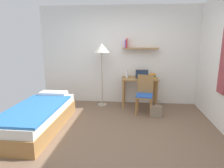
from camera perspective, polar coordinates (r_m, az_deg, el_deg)
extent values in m
plane|color=brown|center=(3.76, 0.82, -14.52)|extent=(5.28, 5.28, 0.00)
cube|color=white|center=(5.38, 2.79, 8.19)|extent=(4.40, 0.05, 2.60)
cube|color=#9E703D|center=(5.23, 8.26, 10.21)|extent=(0.93, 0.22, 0.02)
cube|color=purple|center=(5.24, 3.93, 11.51)|extent=(0.03, 0.18, 0.20)
cube|color=#D13D38|center=(5.25, 4.32, 11.73)|extent=(0.03, 0.16, 0.24)
cube|color=#993D42|center=(4.16, 29.65, 5.95)|extent=(0.03, 0.28, 1.24)
cube|color=#9E703D|center=(4.21, -20.39, -10.18)|extent=(0.86, 2.06, 0.28)
cube|color=silver|center=(4.13, -20.62, -7.36)|extent=(0.83, 2.00, 0.16)
cube|color=#2D70B7|center=(4.00, -21.52, -6.59)|extent=(0.88, 1.69, 0.04)
cube|color=white|center=(4.79, -16.52, -2.72)|extent=(0.60, 0.28, 0.10)
cube|color=#9E703D|center=(5.13, 8.07, 1.55)|extent=(0.92, 0.56, 0.03)
cylinder|color=#9E703D|center=(4.99, 3.31, -3.12)|extent=(0.06, 0.06, 0.73)
cylinder|color=#9E703D|center=(5.03, 12.71, -3.30)|extent=(0.06, 0.06, 0.73)
cylinder|color=#9E703D|center=(5.44, 3.54, -1.79)|extent=(0.06, 0.06, 0.73)
cylinder|color=#9E703D|center=(5.47, 12.16, -1.97)|extent=(0.06, 0.06, 0.73)
cube|color=#9E703D|center=(4.67, 9.33, -3.60)|extent=(0.46, 0.47, 0.03)
cube|color=blue|center=(4.66, 9.35, -3.25)|extent=(0.42, 0.43, 0.04)
cube|color=#9E703D|center=(4.78, 9.66, 0.06)|extent=(0.38, 0.09, 0.43)
cylinder|color=#9E703D|center=(4.58, 6.98, -6.69)|extent=(0.04, 0.04, 0.41)
cylinder|color=#9E703D|center=(4.56, 11.10, -6.96)|extent=(0.04, 0.04, 0.41)
cylinder|color=#9E703D|center=(4.91, 7.52, -5.39)|extent=(0.04, 0.04, 0.41)
cylinder|color=#9E703D|center=(4.88, 11.36, -5.63)|extent=(0.04, 0.04, 0.41)
cylinder|color=#B2A893|center=(5.35, -2.84, -5.96)|extent=(0.24, 0.24, 0.02)
cylinder|color=#B2A893|center=(5.17, -2.93, 1.47)|extent=(0.03, 0.03, 1.39)
cone|color=silver|center=(5.07, -3.03, 10.40)|extent=(0.40, 0.40, 0.22)
cube|color=#2D2D33|center=(5.15, 8.66, 1.80)|extent=(0.34, 0.21, 0.01)
cube|color=#2D2D33|center=(5.20, 8.67, 3.03)|extent=(0.33, 0.08, 0.19)
cube|color=black|center=(5.19, 8.67, 3.00)|extent=(0.30, 0.07, 0.16)
cylinder|color=silver|center=(5.13, 4.29, 2.95)|extent=(0.07, 0.07, 0.20)
cube|color=gold|center=(5.20, 11.51, 1.89)|extent=(0.18, 0.23, 0.03)
cube|color=#333338|center=(5.19, 11.48, 2.20)|extent=(0.19, 0.21, 0.03)
cube|color=#4CA856|center=(5.20, 11.60, 2.54)|extent=(0.17, 0.20, 0.03)
cube|color=orange|center=(5.18, 11.62, 2.80)|extent=(0.17, 0.19, 0.02)
cube|color=gray|center=(4.62, 12.57, -7.70)|extent=(0.27, 0.12, 0.27)
torus|color=gray|center=(4.57, 12.68, -5.55)|extent=(0.19, 0.02, 0.19)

